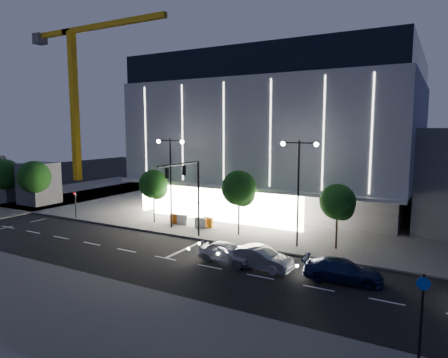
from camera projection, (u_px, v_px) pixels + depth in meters
ground at (157, 249)px, 33.09m from camera, size 160.00×160.00×0.00m
sidewalk_museum at (306, 206)px, 51.43m from camera, size 70.00×40.00×0.15m
sidewalk_near at (86, 324)px, 20.27m from camera, size 70.00×10.00×0.15m
sidewalk_west at (34, 199)px, 56.28m from camera, size 16.00×50.00×0.15m
museum at (288, 134)px, 49.79m from camera, size 30.00×25.80×18.00m
traffic_mast at (189, 185)px, 34.87m from camera, size 0.33×5.89×7.07m
street_lamp_west at (171, 170)px, 38.99m from camera, size 3.16×0.36×9.00m
street_lamp_east at (298, 178)px, 32.69m from camera, size 3.16×0.36×9.00m
ped_signal_far at (75, 202)px, 44.02m from camera, size 0.22×0.24×3.00m
cycle_sign_pole at (421, 314)px, 16.61m from camera, size 0.56×0.13×4.00m
tower_crane at (77, 72)px, 74.60m from camera, size 32.00×2.00×28.50m
tree_left at (154, 186)px, 41.56m from camera, size 3.02×3.02×5.72m
tree_mid at (239, 190)px, 36.67m from camera, size 3.25×3.25×6.15m
tree_right at (338, 204)px, 32.36m from camera, size 2.91×2.91×5.51m
car_lead at (227, 253)px, 29.67m from camera, size 4.69×2.20×1.55m
car_second at (260, 258)px, 28.41m from camera, size 4.90×2.06×1.58m
car_third at (342, 270)px, 26.05m from camera, size 5.32×2.75×1.48m
barrier_a at (174, 219)px, 41.44m from camera, size 1.13×0.45×1.00m
barrier_b at (200, 223)px, 39.73m from camera, size 1.13×0.46×1.00m
barrier_c at (208, 222)px, 39.84m from camera, size 1.13×0.49×1.00m
barrier_d at (182, 220)px, 41.00m from camera, size 1.13×0.54×1.00m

